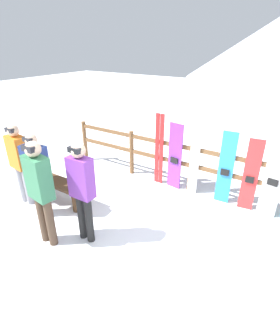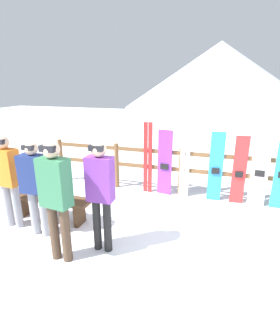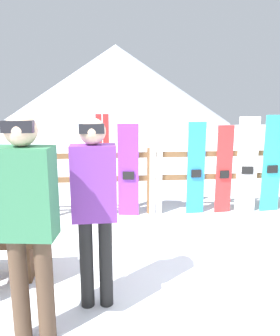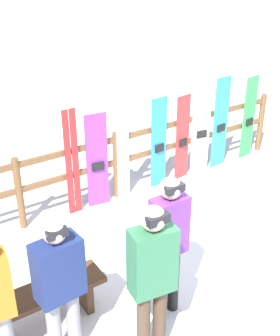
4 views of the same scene
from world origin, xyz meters
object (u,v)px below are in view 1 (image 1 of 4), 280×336
(ski_pair_red, at_px, (159,150))
(snowboard_purple, at_px, (175,157))
(ski_pair_white, at_px, (195,153))
(snowboard_blue, at_px, (226,169))
(person_purple, at_px, (82,186))
(snowboard_red, at_px, (251,176))
(snowboard_white, at_px, (274,178))
(person_orange, at_px, (19,160))
(bench, at_px, (57,185))
(person_navy, at_px, (37,171))
(person_plaid_green, at_px, (40,187))

(ski_pair_red, height_order, snowboard_purple, ski_pair_red)
(ski_pair_white, xyz_separation_m, snowboard_blue, (0.63, -0.00, -0.17))
(person_purple, bearing_deg, ski_pair_red, 89.15)
(person_purple, xyz_separation_m, ski_pair_red, (0.03, 2.28, -0.19))
(snowboard_purple, distance_m, snowboard_red, 1.52)
(snowboard_red, xyz_separation_m, snowboard_white, (0.37, 0.00, 0.06))
(snowboard_red, bearing_deg, person_orange, -150.09)
(ski_pair_white, distance_m, snowboard_red, 1.11)
(ski_pair_red, bearing_deg, ski_pair_white, -0.00)
(person_purple, relative_size, snowboard_white, 1.08)
(ski_pair_white, bearing_deg, bench, -140.59)
(person_navy, relative_size, person_purple, 0.94)
(ski_pair_red, distance_m, snowboard_purple, 0.39)
(ski_pair_white, relative_size, snowboard_blue, 1.23)
(bench, relative_size, snowboard_blue, 1.05)
(person_purple, distance_m, ski_pair_white, 2.43)
(person_navy, xyz_separation_m, snowboard_white, (3.45, 2.21, -0.13))
(ski_pair_red, relative_size, snowboard_white, 1.03)
(bench, height_order, snowboard_blue, snowboard_blue)
(bench, relative_size, ski_pair_red, 0.96)
(ski_pair_red, height_order, snowboard_blue, ski_pair_red)
(person_navy, distance_m, snowboard_white, 4.09)
(snowboard_red, bearing_deg, person_purple, -130.33)
(person_plaid_green, relative_size, ski_pair_red, 1.08)
(bench, relative_size, ski_pair_white, 0.85)
(bench, xyz_separation_m, person_purple, (1.27, -0.54, 0.64))
(person_orange, distance_m, ski_pair_white, 3.35)
(person_purple, distance_m, snowboard_blue, 2.73)
(bench, distance_m, person_purple, 1.52)
(person_purple, bearing_deg, ski_pair_white, 69.66)
(person_plaid_green, xyz_separation_m, ski_pair_red, (0.49, 2.66, -0.21))
(ski_pair_red, bearing_deg, person_purple, -90.85)
(snowboard_purple, bearing_deg, snowboard_red, -0.00)
(ski_pair_white, distance_m, snowboard_white, 1.47)
(bench, height_order, person_purple, person_purple)
(person_purple, xyz_separation_m, ski_pair_white, (0.85, 2.28, -0.08))
(person_plaid_green, xyz_separation_m, snowboard_white, (2.76, 2.65, -0.24))
(person_navy, xyz_separation_m, ski_pair_red, (1.18, 2.21, -0.10))
(person_orange, bearing_deg, snowboard_red, 29.91)
(ski_pair_white, relative_size, snowboard_red, 1.28)
(person_navy, height_order, person_orange, person_orange)
(ski_pair_red, relative_size, snowboard_blue, 1.09)
(person_navy, distance_m, snowboard_red, 3.79)
(snowboard_blue, bearing_deg, person_purple, -122.98)
(person_navy, relative_size, snowboard_red, 1.10)
(bench, distance_m, snowboard_red, 3.66)
(person_orange, height_order, snowboard_purple, person_orange)
(bench, distance_m, person_orange, 0.84)
(person_navy, height_order, ski_pair_white, ski_pair_white)
(ski_pair_white, bearing_deg, snowboard_blue, -0.31)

